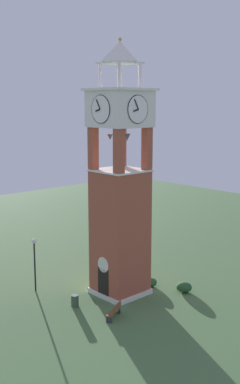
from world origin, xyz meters
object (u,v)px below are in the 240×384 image
park_bench (114,311)px  trash_bin (75,301)px  lamp_post (34,255)px  clock_tower (120,195)px

park_bench → trash_bin: park_bench is taller
lamp_post → trash_bin: (4.07, 0.56, -2.39)m
park_bench → lamp_post: lamp_post is taller
clock_tower → lamp_post: size_ratio=4.46×
clock_tower → trash_bin: size_ratio=22.56×
lamp_post → trash_bin: size_ratio=5.06×
clock_tower → trash_bin: clock_tower is taller
clock_tower → lamp_post: bearing=-135.4°
clock_tower → park_bench: clock_tower is taller
clock_tower → trash_bin: 7.98m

